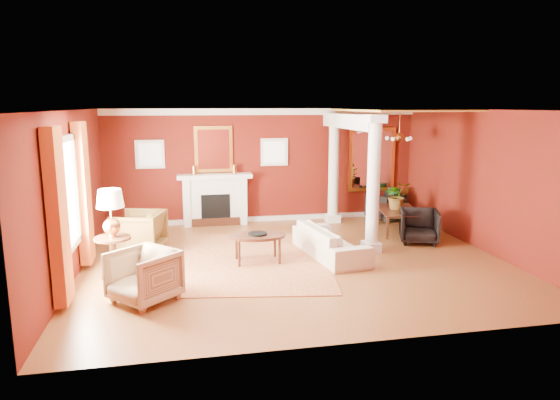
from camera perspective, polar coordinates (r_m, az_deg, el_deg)
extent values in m
plane|color=brown|center=(9.82, 1.66, -6.93)|extent=(8.00, 8.00, 0.00)
cube|color=#62100D|center=(12.88, -1.78, 3.95)|extent=(8.00, 0.04, 2.90)
cube|color=#62100D|center=(6.18, 8.99, -3.75)|extent=(8.00, 0.04, 2.90)
cube|color=#62100D|center=(9.43, -22.70, 0.57)|extent=(0.04, 7.00, 2.90)
cube|color=#62100D|center=(11.07, 22.35, 2.00)|extent=(0.04, 7.00, 2.90)
cube|color=white|center=(9.35, 1.76, 10.26)|extent=(8.00, 7.00, 0.04)
cube|color=white|center=(12.69, -7.42, -0.13)|extent=(1.60, 0.34, 1.20)
cube|color=black|center=(12.55, -7.35, -0.95)|extent=(0.72, 0.03, 0.70)
cube|color=black|center=(12.63, -7.32, -2.50)|extent=(1.20, 0.05, 0.20)
cube|color=white|center=(12.55, -7.48, 2.71)|extent=(1.85, 0.42, 0.10)
cube|color=white|center=(12.64, -10.58, -0.27)|extent=(0.16, 0.40, 1.20)
cube|color=white|center=(12.73, -4.27, -0.03)|extent=(0.16, 0.40, 1.20)
cube|color=gold|center=(12.64, -7.61, 5.78)|extent=(0.95, 0.06, 1.15)
cube|color=white|center=(12.61, -7.60, 5.77)|extent=(0.78, 0.02, 0.98)
cube|color=white|center=(12.66, -14.64, 5.08)|extent=(0.70, 0.06, 0.70)
cube|color=white|center=(12.62, -14.65, 5.06)|extent=(0.54, 0.02, 0.54)
cube|color=white|center=(12.85, -0.66, 5.51)|extent=(0.70, 0.06, 0.70)
cube|color=white|center=(12.82, -0.63, 5.49)|extent=(0.54, 0.02, 0.54)
cube|color=white|center=(8.84, -23.40, 0.53)|extent=(0.03, 1.30, 1.70)
cube|color=white|center=(8.16, -24.16, -0.32)|extent=(0.08, 0.10, 1.90)
cube|color=white|center=(9.50, -22.33, 1.28)|extent=(0.08, 0.10, 1.90)
cube|color=#B4531E|center=(7.88, -24.06, -1.79)|extent=(0.18, 0.55, 2.60)
cube|color=#B4531E|center=(9.81, -21.54, 0.72)|extent=(0.18, 0.55, 2.60)
cube|color=white|center=(10.55, 10.37, -5.26)|extent=(0.34, 0.34, 0.20)
cylinder|color=white|center=(10.26, 10.63, 2.00)|extent=(0.26, 0.26, 2.50)
cube|color=white|center=(10.15, 10.88, 9.10)|extent=(0.36, 0.36, 0.16)
cube|color=white|center=(13.02, 6.03, -2.07)|extent=(0.34, 0.34, 0.20)
cylinder|color=white|center=(12.78, 6.15, 3.84)|extent=(0.26, 0.26, 2.50)
cube|color=white|center=(12.69, 6.27, 9.54)|extent=(0.36, 0.36, 0.16)
cube|color=white|center=(11.65, 7.89, 8.90)|extent=(0.30, 3.20, 0.32)
cube|color=gold|center=(11.93, 13.47, 9.95)|extent=(2.30, 3.40, 0.04)
cube|color=gold|center=(13.60, 10.43, 4.57)|extent=(1.30, 0.06, 1.70)
cube|color=white|center=(13.57, 10.48, 4.55)|extent=(1.10, 0.02, 1.50)
cylinder|color=#BB783B|center=(12.01, 13.53, 8.54)|extent=(0.02, 0.02, 0.65)
sphere|color=#BB783B|center=(12.02, 13.46, 7.00)|extent=(0.20, 0.20, 0.20)
sphere|color=beige|center=(12.14, 14.66, 6.83)|extent=(0.09, 0.09, 0.09)
sphere|color=beige|center=(12.30, 13.30, 6.94)|extent=(0.09, 0.09, 0.09)
sphere|color=beige|center=(12.08, 12.14, 6.93)|extent=(0.09, 0.09, 0.09)
sphere|color=beige|center=(11.78, 12.78, 6.81)|extent=(0.09, 0.09, 0.09)
sphere|color=beige|center=(11.82, 14.37, 6.75)|extent=(0.09, 0.09, 0.09)
cube|color=white|center=(12.74, -1.78, 10.05)|extent=(8.00, 0.08, 0.16)
cube|color=white|center=(13.08, -1.71, -2.13)|extent=(8.00, 0.08, 0.12)
cube|color=maroon|center=(9.86, -3.18, -6.82)|extent=(3.48, 4.29, 0.02)
imported|color=beige|center=(10.02, 5.79, -4.16)|extent=(0.91, 2.17, 0.82)
imported|color=black|center=(10.63, -15.82, -3.30)|extent=(1.08, 1.12, 0.95)
imported|color=tan|center=(8.00, -15.32, -8.11)|extent=(1.19, 1.20, 0.90)
cylinder|color=black|center=(9.57, -2.59, -4.12)|extent=(1.10, 1.10, 0.05)
cylinder|color=black|center=(9.37, -4.68, -6.25)|extent=(0.05, 0.05, 0.50)
cylinder|color=black|center=(9.48, -0.05, -6.00)|extent=(0.05, 0.05, 0.50)
cylinder|color=black|center=(9.83, -5.01, -5.43)|extent=(0.05, 0.05, 0.50)
cylinder|color=black|center=(9.93, -0.59, -5.21)|extent=(0.05, 0.05, 0.50)
imported|color=black|center=(9.54, -2.80, -3.29)|extent=(0.17, 0.02, 0.23)
cylinder|color=black|center=(9.36, -18.33, -8.27)|extent=(0.46, 0.46, 0.04)
cylinder|color=black|center=(9.25, -18.45, -6.29)|extent=(0.10, 0.10, 0.71)
cylinder|color=black|center=(9.16, -18.59, -4.15)|extent=(0.63, 0.63, 0.04)
sphere|color=#BB783B|center=(9.11, -18.67, -2.87)|extent=(0.29, 0.29, 0.29)
cylinder|color=#BB783B|center=(9.06, -18.75, -1.58)|extent=(0.03, 0.03, 0.32)
cone|color=beige|center=(9.01, -18.86, 0.18)|extent=(0.46, 0.46, 0.32)
imported|color=black|center=(12.21, 13.42, -1.54)|extent=(0.88, 1.66, 0.88)
imported|color=black|center=(11.37, 15.63, -2.71)|extent=(1.01, 0.98, 0.82)
imported|color=black|center=(13.40, 11.96, -0.56)|extent=(1.01, 0.98, 0.80)
sphere|color=#164520|center=(13.55, 12.83, -1.47)|extent=(0.36, 0.36, 0.36)
cylinder|color=#164520|center=(13.50, 12.88, -0.40)|extent=(0.32, 0.32, 0.85)
imported|color=#26591E|center=(12.06, 13.32, 1.68)|extent=(0.69, 0.75, 0.52)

